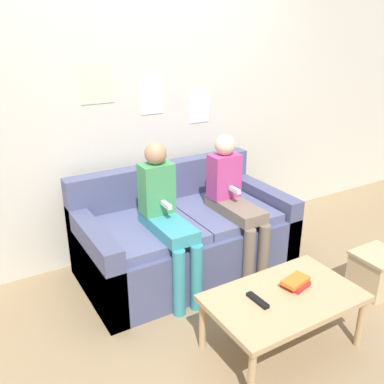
{
  "coord_description": "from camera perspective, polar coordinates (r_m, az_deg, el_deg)",
  "views": [
    {
      "loc": [
        -1.54,
        -2.15,
        1.95
      ],
      "look_at": [
        0.0,
        0.44,
        0.74
      ],
      "focal_mm": 40.0,
      "sensor_mm": 36.0,
      "label": 1
    }
  ],
  "objects": [
    {
      "name": "person_left",
      "position": [
        3.1,
        -3.44,
        -3.06
      ],
      "size": [
        0.24,
        0.61,
        1.14
      ],
      "color": "teal",
      "rests_on": "ground_plane"
    },
    {
      "name": "book_stack",
      "position": [
        2.83,
        13.62,
        -11.62
      ],
      "size": [
        0.2,
        0.17,
        0.05
      ],
      "color": "red",
      "rests_on": "coffee_table"
    },
    {
      "name": "storage_box",
      "position": [
        3.61,
        23.32,
        -9.73
      ],
      "size": [
        0.35,
        0.31,
        0.32
      ],
      "color": "#CCB284",
      "rests_on": "ground_plane"
    },
    {
      "name": "couch",
      "position": [
        3.53,
        -1.11,
        -6.03
      ],
      "size": [
        1.67,
        0.91,
        0.83
      ],
      "color": "#4C5175",
      "rests_on": "ground_plane"
    },
    {
      "name": "coffee_table",
      "position": [
        2.77,
        12.14,
        -14.04
      ],
      "size": [
        0.95,
        0.58,
        0.38
      ],
      "color": "tan",
      "rests_on": "ground_plane"
    },
    {
      "name": "wall_back",
      "position": [
        3.67,
        -5.6,
        11.68
      ],
      "size": [
        8.0,
        0.06,
        2.6
      ],
      "color": "beige",
      "rests_on": "ground_plane"
    },
    {
      "name": "ground_plane",
      "position": [
        3.28,
        4.02,
        -14.53
      ],
      "size": [
        10.0,
        10.0,
        0.0
      ],
      "primitive_type": "plane",
      "color": "#937A56"
    },
    {
      "name": "person_right",
      "position": [
        3.4,
        5.67,
        -0.98
      ],
      "size": [
        0.24,
        0.61,
        1.12
      ],
      "color": "#756656",
      "rests_on": "ground_plane"
    },
    {
      "name": "tv_remote",
      "position": [
        2.66,
        8.74,
        -14.07
      ],
      "size": [
        0.05,
        0.17,
        0.02
      ],
      "rotation": [
        0.0,
        0.0,
        0.04
      ],
      "color": "black",
      "rests_on": "coffee_table"
    }
  ]
}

